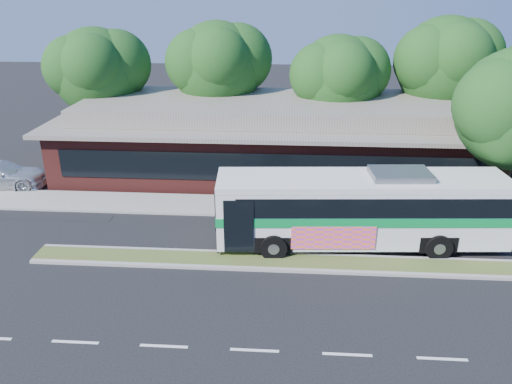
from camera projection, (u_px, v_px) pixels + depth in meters
ground at (335, 273)px, 20.67m from camera, size 120.00×120.00×0.00m
median_strip at (334, 264)px, 21.19m from camera, size 26.00×1.10×0.15m
sidewalk at (326, 208)px, 26.55m from camera, size 44.00×2.60×0.12m
parking_lot at (31, 177)px, 31.02m from camera, size 14.00×12.00×0.01m
plaza_building at (321, 136)px, 31.84m from camera, size 33.20×11.20×4.45m
tree_bg_a at (103, 69)px, 33.31m from camera, size 6.47×5.80×8.63m
tree_bg_b at (224, 64)px, 33.63m from camera, size 6.69×6.00×9.00m
tree_bg_c at (344, 76)px, 32.41m from camera, size 6.24×5.60×8.26m
tree_bg_d at (452, 62)px, 32.59m from camera, size 6.91×6.20×9.37m
transit_bus at (362, 205)px, 22.17m from camera, size 12.97×3.66×3.60m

